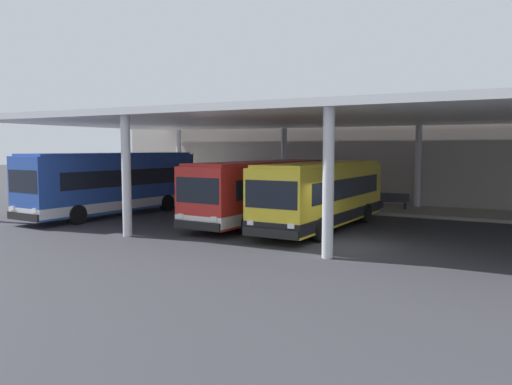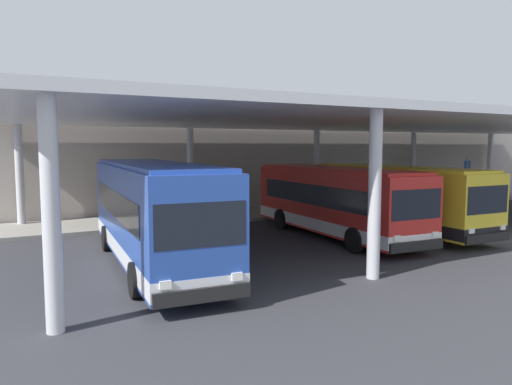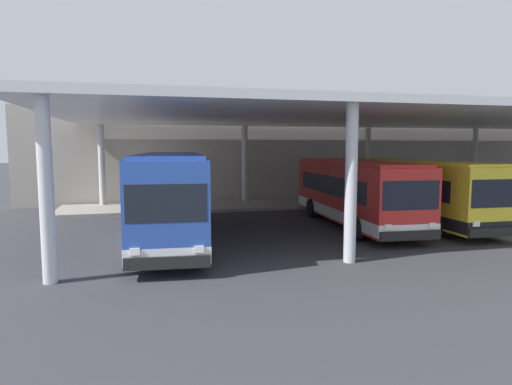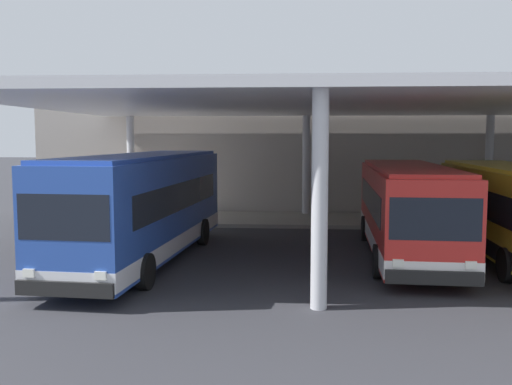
% 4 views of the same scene
% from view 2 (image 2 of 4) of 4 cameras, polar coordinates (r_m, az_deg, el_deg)
% --- Properties ---
extents(ground_plane, '(200.00, 200.00, 0.00)m').
position_cam_2_polar(ground_plane, '(24.17, 26.16, -4.91)').
color(ground_plane, '#333338').
extents(platform_kerb, '(42.00, 4.50, 0.18)m').
position_cam_2_polar(platform_kerb, '(32.30, 8.95, -1.77)').
color(platform_kerb, gray).
rests_on(platform_kerb, ground).
extents(station_building_facade, '(48.00, 1.60, 6.45)m').
position_cam_2_polar(station_building_facade, '(34.70, 5.76, 3.95)').
color(station_building_facade, '#ADA399').
rests_on(station_building_facade, ground).
extents(canopy_shelter, '(40.00, 17.00, 5.55)m').
position_cam_2_polar(canopy_shelter, '(27.38, 17.14, 7.67)').
color(canopy_shelter, silver).
rests_on(canopy_shelter, ground).
extents(bus_nearest_bay, '(3.39, 11.49, 3.57)m').
position_cam_2_polar(bus_nearest_bay, '(16.96, -12.20, -2.37)').
color(bus_nearest_bay, '#284CA8').
rests_on(bus_nearest_bay, ground).
extents(bus_second_bay, '(3.15, 10.66, 3.17)m').
position_cam_2_polar(bus_second_bay, '(22.21, 9.29, -0.97)').
color(bus_second_bay, red).
rests_on(bus_second_bay, ground).
extents(bus_middle_bay, '(2.95, 10.60, 3.17)m').
position_cam_2_polar(bus_middle_bay, '(24.33, 16.10, -0.56)').
color(bus_middle_bay, yellow).
rests_on(bus_middle_bay, ground).
extents(bench_waiting, '(1.80, 0.45, 0.92)m').
position_cam_2_polar(bench_waiting, '(31.66, 7.37, -0.85)').
color(bench_waiting, '#383D47').
rests_on(bench_waiting, platform_kerb).
extents(banner_sign, '(0.70, 0.12, 3.20)m').
position_cam_2_polar(banner_sign, '(40.29, 23.80, 1.95)').
color(banner_sign, '#B2B2B7').
rests_on(banner_sign, platform_kerb).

